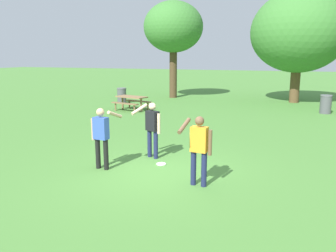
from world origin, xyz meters
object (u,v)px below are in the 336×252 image
person_catcher (101,134)px  trash_can_beside_table (122,96)px  person_thrower (199,146)px  tree_broad_center (299,32)px  person_bystander (152,126)px  picnic_table_near (132,100)px  trash_can_further_along (326,104)px  frisbee (161,164)px  tree_tall_left (173,28)px

person_catcher → trash_can_beside_table: bearing=115.6°
person_thrower → tree_broad_center: bearing=83.0°
person_bystander → picnic_table_near: size_ratio=0.82×
person_catcher → trash_can_further_along: (6.23, 11.67, -0.48)m
frisbee → picnic_table_near: bearing=121.1°
frisbee → tree_broad_center: tree_broad_center is taller
person_bystander → trash_can_beside_table: (-6.32, 10.02, -0.48)m
tree_tall_left → trash_can_beside_table: bearing=-117.7°
person_thrower → trash_can_further_along: 12.47m
person_thrower → person_bystander: 2.50m
trash_can_further_along → tree_broad_center: size_ratio=0.14×
frisbee → picnic_table_near: 9.64m
person_catcher → trash_can_further_along: 13.24m
trash_can_beside_table → trash_can_further_along: size_ratio=1.00×
picnic_table_near → person_thrower: bearing=-55.9°
person_bystander → tree_broad_center: tree_broad_center is taller
trash_can_further_along → tree_broad_center: tree_broad_center is taller
tree_tall_left → tree_broad_center: (8.08, 0.28, -0.46)m
person_thrower → trash_can_beside_table: size_ratio=1.71×
frisbee → person_catcher: bearing=-146.7°
person_catcher → person_bystander: bearing=58.0°
picnic_table_near → trash_can_beside_table: (-1.82, 2.28, -0.08)m
frisbee → trash_can_further_along: bearing=65.6°
tree_tall_left → person_catcher: bearing=-77.4°
person_catcher → tree_tall_left: bearing=102.6°
person_catcher → picnic_table_near: bearing=111.8°
picnic_table_near → tree_tall_left: tree_tall_left is taller
person_thrower → person_bystander: bearing=138.2°
person_bystander → tree_tall_left: size_ratio=0.25×
person_catcher → tree_broad_center: tree_broad_center is taller
trash_can_beside_table → tree_broad_center: 11.60m
frisbee → tree_tall_left: 15.90m
frisbee → trash_can_beside_table: trash_can_beside_table is taller
person_catcher → tree_broad_center: 16.59m
trash_can_beside_table → person_catcher: bearing=-64.4°
tree_broad_center → trash_can_beside_table: bearing=-157.7°
person_thrower → person_catcher: bearing=174.0°
person_thrower → person_catcher: (-2.72, 0.28, 0.00)m
picnic_table_near → trash_can_further_along: bearing=14.5°
frisbee → picnic_table_near: picnic_table_near is taller
person_catcher → frisbee: person_catcher is taller
person_catcher → tree_broad_center: bearing=73.3°
frisbee → trash_can_further_along: (4.90, 10.79, 0.47)m
tree_tall_left → tree_broad_center: tree_broad_center is taller
tree_broad_center → person_bystander: bearing=-105.0°
person_thrower → tree_tall_left: tree_tall_left is taller
picnic_table_near → trash_can_further_along: trash_can_further_along is taller
person_catcher → tree_broad_center: (4.66, 15.56, 3.38)m
frisbee → tree_broad_center: (3.32, 14.68, 4.33)m
tree_tall_left → frisbee: bearing=-71.7°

